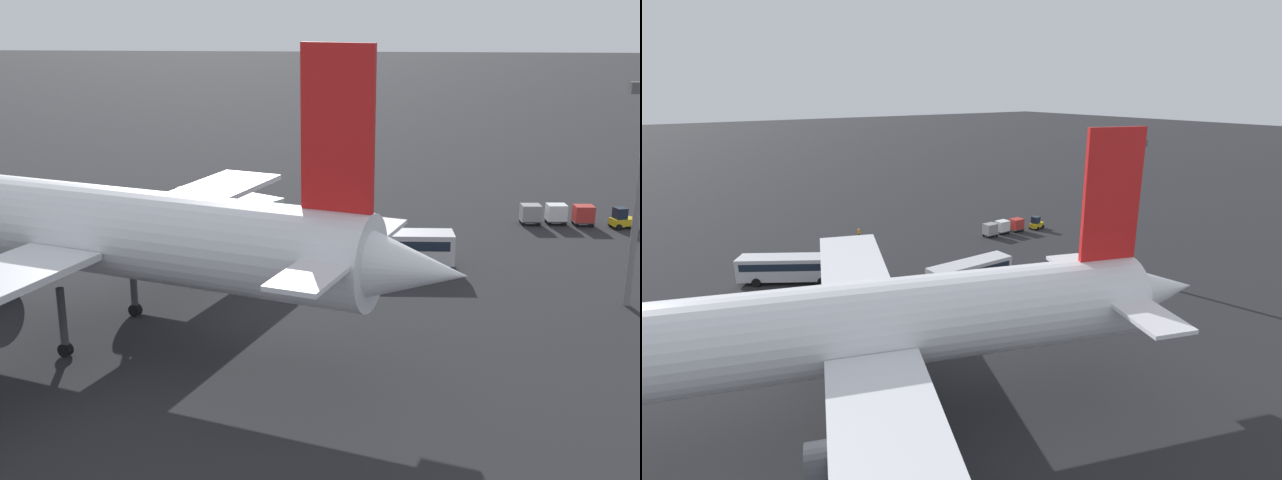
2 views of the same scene
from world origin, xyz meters
TOP-DOWN VIEW (x-y plane):
  - ground_plane at (0.00, 0.00)m, footprint 600.00×600.00m
  - airplane at (15.58, 37.91)m, footprint 51.46×44.22m
  - shuttle_bus_near at (10.76, 8.97)m, footprint 11.77×8.84m
  - shuttle_bus_far at (-5.57, 22.17)m, footprint 10.48×3.41m
  - baggage_tug at (-28.66, 8.28)m, footprint 2.68×2.22m
  - worker_person at (-2.65, -2.64)m, footprint 0.38×0.38m
  - cargo_cart_red at (-25.05, 7.57)m, footprint 2.09×1.79m
  - cargo_cart_white at (-22.42, 7.25)m, footprint 2.09×1.79m
  - cargo_cart_grey at (-19.79, 7.55)m, footprint 2.09×1.79m

SIDE VIEW (x-z plane):
  - ground_plane at x=0.00m, z-range 0.00..0.00m
  - worker_person at x=-2.65m, z-range 0.00..1.74m
  - baggage_tug at x=-28.66m, z-range -0.11..1.99m
  - cargo_cart_red at x=-25.05m, z-range 0.16..2.22m
  - cargo_cart_white at x=-22.42m, z-range 0.16..2.22m
  - cargo_cart_grey at x=-19.79m, z-range 0.16..2.22m
  - shuttle_bus_far at x=-5.57m, z-range 0.31..3.34m
  - shuttle_bus_near at x=10.76m, z-range 0.32..3.44m
  - airplane at x=15.58m, z-range -2.42..17.13m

